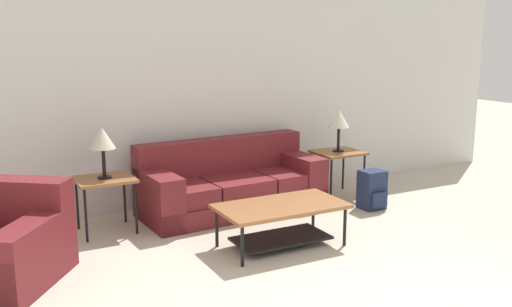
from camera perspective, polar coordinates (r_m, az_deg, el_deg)
The scene contains 8 objects.
wall_back at distance 6.95m, azimuth -4.34°, elevation 5.90°, with size 9.09×0.06×2.60m.
couch at distance 6.61m, azimuth -2.52°, elevation -3.21°, with size 2.15×0.98×0.82m.
coffee_table at distance 5.50m, azimuth 2.52°, elevation -6.18°, with size 1.23×0.67×0.42m.
side_table_left at distance 6.04m, azimuth -14.87°, elevation -2.89°, with size 0.58×0.51×0.57m.
side_table_right at distance 7.24m, azimuth 8.20°, elevation -0.21°, with size 0.58×0.51×0.57m.
table_lamp_left at distance 5.94m, azimuth -15.10°, elevation 1.37°, with size 0.26×0.26×0.53m.
table_lamp_right at distance 7.16m, azimuth 8.30°, elevation 3.37°, with size 0.26×0.26×0.53m.
backpack at distance 6.83m, azimuth 11.54°, elevation -3.60°, with size 0.28×0.31×0.46m.
Camera 1 is at (-2.76, -2.42, 2.01)m, focal length 40.00 mm.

